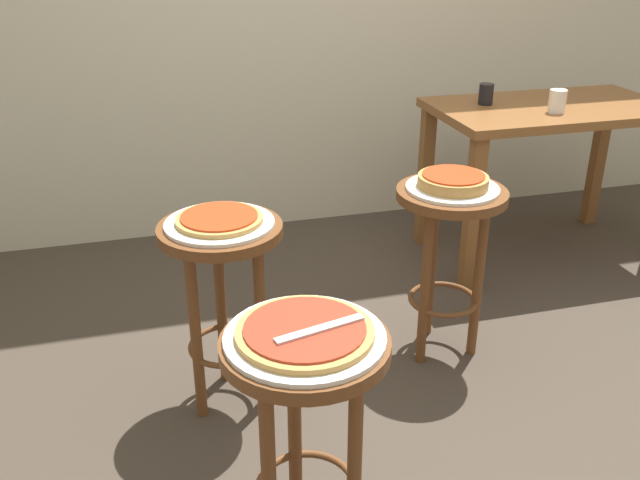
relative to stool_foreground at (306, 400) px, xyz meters
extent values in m
plane|color=#42382D|center=(0.55, 0.56, -0.49)|extent=(6.00, 6.00, 0.00)
cylinder|color=brown|center=(0.00, 0.00, 0.15)|extent=(0.39, 0.39, 0.03)
cylinder|color=brown|center=(0.00, 0.12, -0.18)|extent=(0.04, 0.04, 0.62)
cylinder|color=brown|center=(0.11, -0.06, -0.18)|extent=(0.04, 0.04, 0.62)
cylinder|color=white|center=(0.00, 0.00, 0.17)|extent=(0.37, 0.37, 0.01)
cylinder|color=tan|center=(0.00, 0.00, 0.19)|extent=(0.31, 0.31, 0.01)
cylinder|color=#B23823|center=(0.00, 0.00, 0.20)|extent=(0.28, 0.28, 0.01)
cylinder|color=brown|center=(-0.10, 0.70, 0.15)|extent=(0.39, 0.39, 0.03)
cylinder|color=brown|center=(-0.10, 0.82, -0.18)|extent=(0.04, 0.04, 0.62)
cylinder|color=brown|center=(-0.20, 0.63, -0.18)|extent=(0.04, 0.04, 0.62)
cylinder|color=brown|center=(0.01, 0.63, -0.18)|extent=(0.04, 0.04, 0.62)
torus|color=brown|center=(-0.10, 0.70, -0.27)|extent=(0.26, 0.26, 0.02)
cylinder|color=white|center=(-0.10, 0.70, 0.17)|extent=(0.34, 0.34, 0.01)
cylinder|color=tan|center=(-0.10, 0.70, 0.19)|extent=(0.27, 0.27, 0.01)
cylinder|color=red|center=(-0.10, 0.70, 0.20)|extent=(0.24, 0.24, 0.01)
cylinder|color=brown|center=(0.73, 0.79, 0.15)|extent=(0.39, 0.39, 0.03)
cylinder|color=brown|center=(0.73, 0.91, -0.18)|extent=(0.04, 0.04, 0.62)
cylinder|color=brown|center=(0.63, 0.73, -0.18)|extent=(0.04, 0.04, 0.62)
cylinder|color=brown|center=(0.84, 0.73, -0.18)|extent=(0.04, 0.04, 0.62)
torus|color=brown|center=(0.73, 0.79, -0.27)|extent=(0.26, 0.26, 0.02)
cylinder|color=white|center=(0.73, 0.79, 0.17)|extent=(0.33, 0.33, 0.01)
cylinder|color=#B78442|center=(0.73, 0.79, 0.20)|extent=(0.25, 0.25, 0.04)
cylinder|color=red|center=(0.73, 0.79, 0.22)|extent=(0.22, 0.22, 0.01)
cube|color=brown|center=(1.54, 1.47, 0.24)|extent=(1.09, 0.62, 0.04)
cube|color=brown|center=(1.05, 1.21, -0.14)|extent=(0.06, 0.06, 0.71)
cube|color=brown|center=(1.05, 1.73, -0.14)|extent=(0.06, 0.06, 0.71)
cube|color=brown|center=(2.04, 1.73, -0.14)|extent=(0.06, 0.06, 0.71)
cylinder|color=silver|center=(1.48, 1.35, 0.31)|extent=(0.08, 0.08, 0.10)
cylinder|color=black|center=(1.25, 1.56, 0.30)|extent=(0.07, 0.07, 0.09)
cylinder|color=white|center=(1.56, 1.44, 0.30)|extent=(0.04, 0.04, 0.08)
cube|color=silver|center=(0.03, -0.02, 0.20)|extent=(0.22, 0.08, 0.01)
camera|label=1|loc=(-0.32, -1.29, 1.03)|focal=38.99mm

